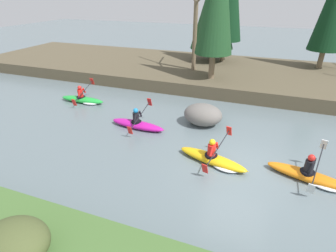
{
  "coord_description": "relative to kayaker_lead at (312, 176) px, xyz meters",
  "views": [
    {
      "loc": [
        0.17,
        -8.22,
        5.77
      ],
      "look_at": [
        -3.3,
        1.26,
        0.55
      ],
      "focal_mm": 28.0,
      "sensor_mm": 36.0,
      "label": 1
    }
  ],
  "objects": [
    {
      "name": "shrub_clump_second",
      "position": [
        -6.35,
        -5.93,
        0.98
      ],
      "size": [
        1.46,
        1.22,
        0.79
      ],
      "color": "#4C562D",
      "rests_on": "riverbank_near"
    },
    {
      "name": "kayaker_far_back",
      "position": [
        -11.56,
        3.29,
        0.0
      ],
      "size": [
        2.78,
        2.07,
        1.2
      ],
      "rotation": [
        0.0,
        0.0,
        0.03
      ],
      "color": "green",
      "rests_on": "ground"
    },
    {
      "name": "ground_plane",
      "position": [
        -2.31,
        -0.09,
        -0.2
      ],
      "size": [
        90.0,
        90.0,
        0.0
      ],
      "primitive_type": "plane",
      "color": "slate"
    },
    {
      "name": "riverbank_far",
      "position": [
        -2.31,
        10.77,
        0.2
      ],
      "size": [
        44.0,
        9.09,
        0.79
      ],
      "color": "brown",
      "rests_on": "ground"
    },
    {
      "name": "kayaker_middle",
      "position": [
        -3.27,
        -0.13,
        0.0
      ],
      "size": [
        2.78,
        2.04,
        1.2
      ],
      "rotation": [
        0.0,
        0.0,
        -0.26
      ],
      "color": "yellow",
      "rests_on": "ground"
    },
    {
      "name": "boulder_midstream",
      "position": [
        -4.47,
        2.92,
        0.32
      ],
      "size": [
        1.83,
        1.43,
        1.04
      ],
      "color": "slate",
      "rests_on": "ground"
    },
    {
      "name": "conifer_tree_far_left",
      "position": [
        -6.19,
        12.7,
        4.54
      ],
      "size": [
        3.31,
        3.31,
        6.94
      ],
      "color": "brown",
      "rests_on": "riverbank_far"
    },
    {
      "name": "kayaker_lead",
      "position": [
        0.0,
        0.0,
        0.0
      ],
      "size": [
        2.78,
        2.05,
        1.2
      ],
      "rotation": [
        0.0,
        0.0,
        -0.24
      ],
      "color": "orange",
      "rests_on": "ground"
    },
    {
      "name": "bare_tree_upstream",
      "position": [
        -6.74,
        9.62,
        3.39
      ],
      "size": [
        3.28,
        3.24,
        5.93
      ],
      "color": "#7A664C",
      "rests_on": "riverbank_far"
    },
    {
      "name": "shrub_clump_nearest",
      "position": [
        -6.52,
        -5.98,
        0.91
      ],
      "size": [
        1.19,
        0.99,
        0.65
      ],
      "color": "brown",
      "rests_on": "riverbank_near"
    },
    {
      "name": "kayaker_trailing",
      "position": [
        -7.23,
        1.48,
        0.02
      ],
      "size": [
        2.79,
        2.07,
        1.2
      ],
      "rotation": [
        0.0,
        0.0,
        -0.06
      ],
      "color": "#C61999",
      "rests_on": "ground"
    }
  ]
}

